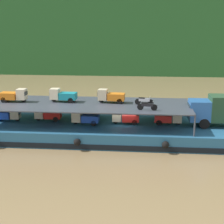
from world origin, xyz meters
The scene contains 13 objects.
ground_plane centered at (0.00, 0.00, 0.00)m, with size 400.00×400.00×0.00m, color olive.
cargo_barge centered at (0.00, -0.02, 0.75)m, with size 30.11×8.80×1.50m.
cargo_rack centered at (-3.80, 0.00, 3.44)m, with size 20.91×7.46×2.00m.
mini_truck_lower_stern centered at (-12.20, -0.01, 2.19)m, with size 2.79×1.29×1.38m.
mini_truck_lower_aft centered at (-8.07, 0.48, 2.19)m, with size 2.79×1.29×1.38m.
mini_truck_lower_mid centered at (-3.90, -0.59, 2.19)m, with size 2.76×1.23×1.38m.
mini_truck_lower_fore centered at (0.12, 0.03, 2.19)m, with size 2.76×1.23×1.38m.
mini_truck_lower_bow centered at (4.53, 0.16, 2.19)m, with size 2.79×1.29×1.38m.
mini_truck_upper_stern centered at (-11.47, 0.26, 4.19)m, with size 2.76×1.24×1.38m.
mini_truck_upper_mid centered at (-6.41, 0.73, 4.19)m, with size 2.79×1.29×1.38m.
mini_truck_upper_fore centered at (-1.40, 0.76, 4.19)m, with size 2.79×1.29×1.38m.
motorcycle_upper_port centered at (2.30, -2.24, 3.93)m, with size 1.90×0.55×0.87m.
motorcycle_upper_centre centered at (2.01, 0.00, 3.93)m, with size 1.89×0.55×0.87m.
Camera 1 is at (2.00, -34.47, 11.23)m, focal length 56.36 mm.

